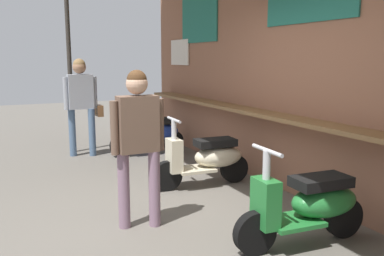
{
  "coord_description": "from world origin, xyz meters",
  "views": [
    {
      "loc": [
        3.86,
        -1.52,
        1.74
      ],
      "look_at": [
        -1.35,
        1.04,
        0.75
      ],
      "focal_mm": 38.27,
      "sensor_mm": 36.0,
      "label": 1
    }
  ],
  "objects": [
    {
      "name": "ground_plane",
      "position": [
        0.0,
        0.0,
        0.0
      ],
      "size": [
        25.93,
        25.93,
        0.0
      ],
      "primitive_type": "plane",
      "color": "#605B54"
    },
    {
      "name": "scooter_green",
      "position": [
        1.06,
        1.08,
        0.39
      ],
      "size": [
        0.5,
        1.4,
        0.97
      ],
      "rotation": [
        0.0,
        0.0,
        -1.65
      ],
      "color": "#237533",
      "rests_on": "ground_plane"
    },
    {
      "name": "market_stall_facade",
      "position": [
        -0.01,
        1.87,
        2.11
      ],
      "size": [
        9.26,
        2.45,
        3.84
      ],
      "color": "#8C5B44",
      "rests_on": "ground_plane"
    },
    {
      "name": "scooter_cream",
      "position": [
        -0.96,
        1.08,
        0.39
      ],
      "size": [
        0.49,
        1.4,
        0.97
      ],
      "rotation": [
        0.0,
        0.0,
        -1.64
      ],
      "color": "beige",
      "rests_on": "ground_plane"
    },
    {
      "name": "scooter_blue",
      "position": [
        -3.11,
        1.08,
        0.39
      ],
      "size": [
        0.46,
        1.4,
        0.97
      ],
      "rotation": [
        0.0,
        0.0,
        -1.6
      ],
      "color": "#233D9E",
      "rests_on": "ground_plane"
    },
    {
      "name": "shopper_with_handbag",
      "position": [
        -3.5,
        -0.09,
        1.07
      ],
      "size": [
        0.28,
        0.67,
        1.74
      ],
      "rotation": [
        0.0,
        0.0,
        3.15
      ],
      "color": "slate",
      "rests_on": "ground_plane"
    },
    {
      "name": "shopper_browsing",
      "position": [
        -0.03,
        -0.22,
        1.0
      ],
      "size": [
        0.22,
        0.56,
        1.63
      ],
      "rotation": [
        0.0,
        0.0,
        3.13
      ],
      "color": "gray",
      "rests_on": "ground_plane"
    }
  ]
}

